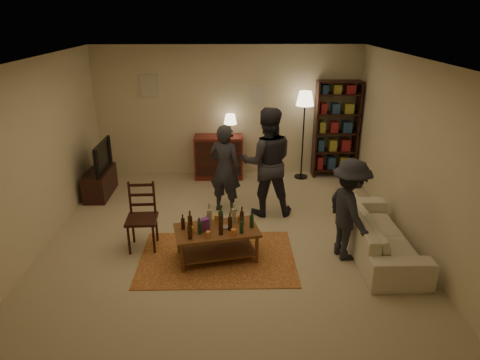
{
  "coord_description": "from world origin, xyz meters",
  "views": [
    {
      "loc": [
        0.08,
        -5.84,
        3.3
      ],
      "look_at": [
        0.2,
        0.1,
        0.96
      ],
      "focal_mm": 32.0,
      "sensor_mm": 36.0,
      "label": 1
    }
  ],
  "objects_px": {
    "bookshelf": "(336,129)",
    "sofa": "(379,233)",
    "dining_chair": "(142,214)",
    "dresser": "(219,156)",
    "person_right": "(267,162)",
    "floor_lamp": "(305,105)",
    "person_left": "(225,169)",
    "coffee_table": "(217,232)",
    "tv_stand": "(100,176)",
    "person_by_sofa": "(349,210)"
  },
  "relations": [
    {
      "from": "bookshelf",
      "to": "sofa",
      "type": "distance_m",
      "value": 3.26
    },
    {
      "from": "dining_chair",
      "to": "dresser",
      "type": "xyz_separation_m",
      "value": [
        1.06,
        2.86,
        -0.06
      ]
    },
    {
      "from": "dresser",
      "to": "person_right",
      "type": "xyz_separation_m",
      "value": [
        0.86,
        -1.75,
        0.46
      ]
    },
    {
      "from": "bookshelf",
      "to": "floor_lamp",
      "type": "relative_size",
      "value": 1.1
    },
    {
      "from": "person_left",
      "to": "coffee_table",
      "type": "bearing_deg",
      "value": 108.65
    },
    {
      "from": "dresser",
      "to": "person_right",
      "type": "distance_m",
      "value": 2.01
    },
    {
      "from": "dining_chair",
      "to": "tv_stand",
      "type": "distance_m",
      "value": 2.29
    },
    {
      "from": "sofa",
      "to": "bookshelf",
      "type": "bearing_deg",
      "value": -0.82
    },
    {
      "from": "dresser",
      "to": "sofa",
      "type": "relative_size",
      "value": 0.65
    },
    {
      "from": "person_by_sofa",
      "to": "dresser",
      "type": "bearing_deg",
      "value": 16.71
    },
    {
      "from": "tv_stand",
      "to": "bookshelf",
      "type": "bearing_deg",
      "value": 11.8
    },
    {
      "from": "dining_chair",
      "to": "tv_stand",
      "type": "bearing_deg",
      "value": 118.99
    },
    {
      "from": "sofa",
      "to": "person_left",
      "type": "bearing_deg",
      "value": 57.02
    },
    {
      "from": "floor_lamp",
      "to": "person_right",
      "type": "distance_m",
      "value": 2.01
    },
    {
      "from": "tv_stand",
      "to": "bookshelf",
      "type": "height_order",
      "value": "bookshelf"
    },
    {
      "from": "person_by_sofa",
      "to": "dining_chair",
      "type": "bearing_deg",
      "value": 69.3
    },
    {
      "from": "dining_chair",
      "to": "dresser",
      "type": "height_order",
      "value": "dresser"
    },
    {
      "from": "bookshelf",
      "to": "coffee_table",
      "type": "bearing_deg",
      "value": -125.82
    },
    {
      "from": "coffee_table",
      "to": "person_right",
      "type": "relative_size",
      "value": 0.67
    },
    {
      "from": "dresser",
      "to": "person_by_sofa",
      "type": "xyz_separation_m",
      "value": [
        1.89,
        -3.22,
        0.26
      ]
    },
    {
      "from": "sofa",
      "to": "person_right",
      "type": "relative_size",
      "value": 1.11
    },
    {
      "from": "tv_stand",
      "to": "bookshelf",
      "type": "relative_size",
      "value": 0.52
    },
    {
      "from": "person_right",
      "to": "floor_lamp",
      "type": "bearing_deg",
      "value": -118.93
    },
    {
      "from": "coffee_table",
      "to": "dining_chair",
      "type": "height_order",
      "value": "dining_chair"
    },
    {
      "from": "person_right",
      "to": "coffee_table",
      "type": "bearing_deg",
      "value": 60.09
    },
    {
      "from": "sofa",
      "to": "person_right",
      "type": "bearing_deg",
      "value": 48.46
    },
    {
      "from": "coffee_table",
      "to": "floor_lamp",
      "type": "bearing_deg",
      "value": 61.99
    },
    {
      "from": "bookshelf",
      "to": "person_left",
      "type": "xyz_separation_m",
      "value": [
        -2.29,
        -1.72,
        -0.25
      ]
    },
    {
      "from": "person_left",
      "to": "person_right",
      "type": "bearing_deg",
      "value": -165.51
    },
    {
      "from": "dining_chair",
      "to": "bookshelf",
      "type": "bearing_deg",
      "value": 37.42
    },
    {
      "from": "floor_lamp",
      "to": "person_left",
      "type": "distance_m",
      "value": 2.38
    },
    {
      "from": "bookshelf",
      "to": "person_by_sofa",
      "type": "distance_m",
      "value": 3.35
    },
    {
      "from": "tv_stand",
      "to": "sofa",
      "type": "distance_m",
      "value": 5.14
    },
    {
      "from": "person_right",
      "to": "dining_chair",
      "type": "bearing_deg",
      "value": 28.6
    },
    {
      "from": "sofa",
      "to": "person_left",
      "type": "height_order",
      "value": "person_left"
    },
    {
      "from": "bookshelf",
      "to": "floor_lamp",
      "type": "height_order",
      "value": "bookshelf"
    },
    {
      "from": "coffee_table",
      "to": "person_by_sofa",
      "type": "distance_m",
      "value": 1.87
    },
    {
      "from": "bookshelf",
      "to": "sofa",
      "type": "bearing_deg",
      "value": -90.82
    },
    {
      "from": "person_by_sofa",
      "to": "coffee_table",
      "type": "bearing_deg",
      "value": 77.0
    },
    {
      "from": "dining_chair",
      "to": "person_right",
      "type": "height_order",
      "value": "person_right"
    },
    {
      "from": "dresser",
      "to": "coffee_table",
      "type": "bearing_deg",
      "value": -89.16
    },
    {
      "from": "dresser",
      "to": "person_left",
      "type": "xyz_separation_m",
      "value": [
        0.15,
        -1.66,
        0.31
      ]
    },
    {
      "from": "floor_lamp",
      "to": "person_right",
      "type": "height_order",
      "value": "person_right"
    },
    {
      "from": "floor_lamp",
      "to": "person_right",
      "type": "relative_size",
      "value": 0.98
    },
    {
      "from": "tv_stand",
      "to": "bookshelf",
      "type": "xyz_separation_m",
      "value": [
        4.69,
        0.98,
        0.65
      ]
    },
    {
      "from": "person_left",
      "to": "person_right",
      "type": "xyz_separation_m",
      "value": [
        0.71,
        -0.1,
        0.15
      ]
    },
    {
      "from": "tv_stand",
      "to": "person_left",
      "type": "distance_m",
      "value": 2.54
    },
    {
      "from": "person_left",
      "to": "dresser",
      "type": "bearing_deg",
      "value": -62.62
    },
    {
      "from": "coffee_table",
      "to": "tv_stand",
      "type": "relative_size",
      "value": 1.19
    },
    {
      "from": "person_right",
      "to": "person_left",
      "type": "bearing_deg",
      "value": -9.17
    }
  ]
}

